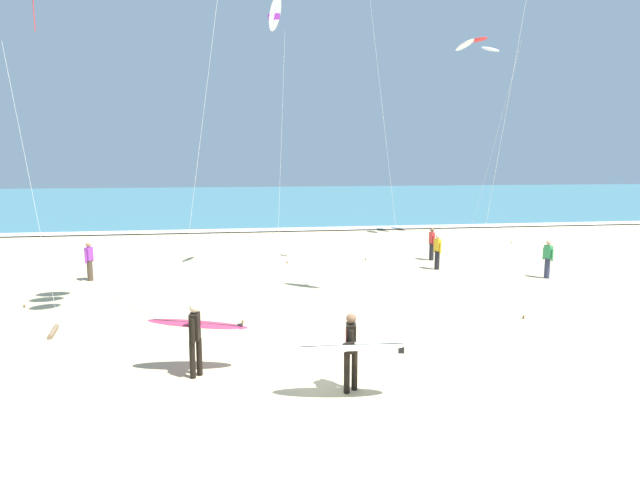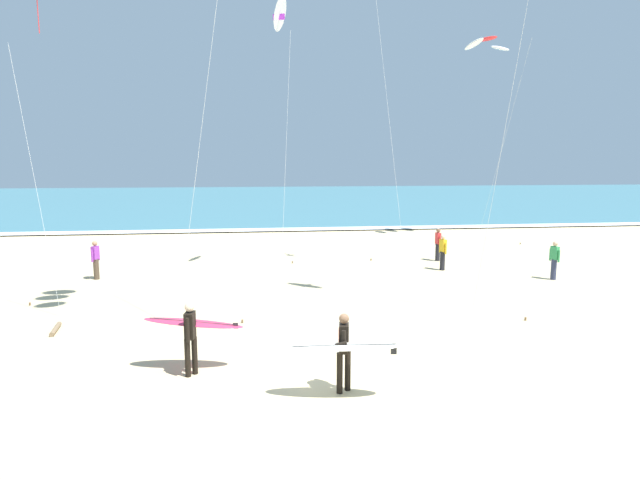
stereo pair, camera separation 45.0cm
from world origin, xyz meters
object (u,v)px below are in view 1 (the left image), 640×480
Objects in this scene: bystander_purple_top at (89,261)px; bystander_green_top at (548,259)px; kite_delta_ivory_distant at (274,14)px; driftwood_log at (53,331)px; bystander_yellow_top at (437,252)px; surfer_trailing at (196,330)px; kite_arc_scarlet_low at (478,45)px; bystander_red_top at (432,244)px; surfer_lead at (351,347)px.

bystander_green_top is at bearing -7.35° from bystander_purple_top.
driftwood_log is (-6.89, -7.58, -10.74)m from kite_delta_ivory_distant.
bystander_yellow_top is 15.63m from driftwood_log.
kite_arc_scarlet_low reaches higher than surfer_trailing.
bystander_green_top and bystander_red_top have the same top height.
bystander_green_top is 18.44m from driftwood_log.
bystander_purple_top is at bearing 124.42° from surfer_lead.
kite_delta_ivory_distant is 7.26× the size of bystander_purple_top.
bystander_purple_top is (-5.01, 10.41, -0.24)m from surfer_trailing.
kite_delta_ivory_distant reaches higher than bystander_yellow_top.
surfer_trailing reaches higher than driftwood_log.
surfer_trailing is 1.48× the size of bystander_red_top.
surfer_trailing is at bearing -39.66° from driftwood_log.
surfer_lead is at bearing -116.42° from bystander_red_top.
bystander_purple_top is at bearing 96.29° from driftwood_log.
surfer_lead is 16.06m from kite_delta_ivory_distant.
kite_arc_scarlet_low is 15.50m from bystander_yellow_top.
kite_arc_scarlet_low reaches higher than surfer_lead.
surfer_trailing is 27.32m from kite_arc_scarlet_low.
bystander_red_top is (15.31, 2.16, 0.00)m from bystander_purple_top.
kite_delta_ivory_distant is 12.29m from bystander_yellow_top.
surfer_lead is at bearing -55.58° from bystander_purple_top.
kite_arc_scarlet_low is at bearing 51.79° from surfer_trailing.
surfer_trailing is 2.23× the size of driftwood_log.
kite_arc_scarlet_low is at bearing 58.21° from bystander_yellow_top.
bystander_yellow_top is 1.00× the size of bystander_red_top.
bystander_purple_top is 1.51× the size of driftwood_log.
bystander_red_top is at bearing 50.66° from surfer_trailing.
surfer_lead is 14.17m from bystander_green_top.
surfer_trailing is at bearing -64.29° from bystander_purple_top.
bystander_purple_top is at bearing -171.97° from bystander_red_top.
bystander_green_top is at bearing -31.93° from bystander_yellow_top.
kite_delta_ivory_distant is 12.68m from bystander_red_top.
bystander_yellow_top is at bearing 61.60° from surfer_lead.
kite_delta_ivory_distant is 12.60m from bystander_purple_top.
surfer_trailing is 5.61m from driftwood_log.
kite_delta_ivory_distant is at bearing 47.73° from driftwood_log.
driftwood_log is (-19.81, -16.23, -11.67)m from kite_arc_scarlet_low.
bystander_yellow_top is at bearing -104.14° from bystander_red_top.
driftwood_log is at bearing -140.66° from kite_arc_scarlet_low.
surfer_lead reaches higher than bystander_purple_top.
kite_delta_ivory_distant is at bearing -146.18° from kite_arc_scarlet_low.
bystander_purple_top is at bearing -179.99° from bystander_yellow_top.
kite_arc_scarlet_low reaches higher than bystander_red_top.
bystander_yellow_top and bystander_red_top have the same top height.
driftwood_log is at bearing -132.27° from kite_delta_ivory_distant.
kite_arc_scarlet_low is at bearing 80.65° from bystander_green_top.
kite_arc_scarlet_low is 16.16m from bystander_green_top.
bystander_yellow_top is (7.12, -0.69, -9.99)m from kite_delta_ivory_distant.
surfer_lead is 15.87m from bystander_red_top.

